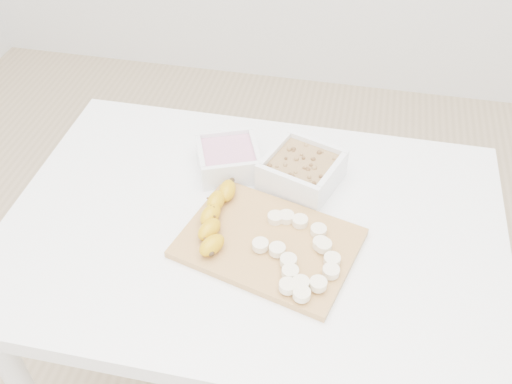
% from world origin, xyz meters
% --- Properties ---
extents(table, '(1.00, 0.70, 0.75)m').
position_xyz_m(table, '(0.00, 0.00, 0.65)').
color(table, white).
rests_on(table, ground).
extents(bowl_yogurt, '(0.17, 0.17, 0.06)m').
position_xyz_m(bowl_yogurt, '(-0.09, 0.15, 0.78)').
color(bowl_yogurt, white).
rests_on(bowl_yogurt, table).
extents(bowl_granola, '(0.19, 0.19, 0.07)m').
position_xyz_m(bowl_granola, '(0.08, 0.14, 0.79)').
color(bowl_granola, white).
rests_on(bowl_granola, table).
extents(cutting_board, '(0.37, 0.31, 0.01)m').
position_xyz_m(cutting_board, '(0.04, -0.05, 0.76)').
color(cutting_board, '#C38549').
rests_on(cutting_board, table).
extents(banana, '(0.08, 0.20, 0.03)m').
position_xyz_m(banana, '(-0.07, -0.03, 0.78)').
color(banana, '#C6920A').
rests_on(banana, cutting_board).
extents(banana_slices, '(0.17, 0.21, 0.02)m').
position_xyz_m(banana_slices, '(0.11, -0.08, 0.78)').
color(banana_slices, '#F4E4BE').
rests_on(banana_slices, cutting_board).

